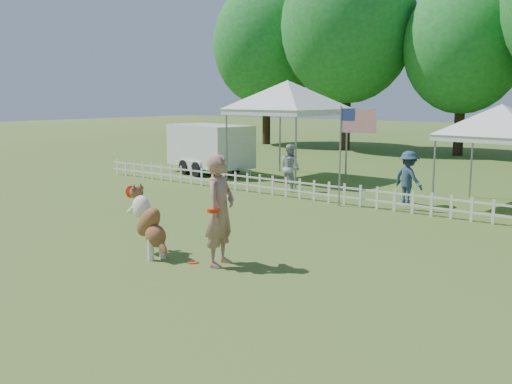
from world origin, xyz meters
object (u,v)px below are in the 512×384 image
(handler, at_px, (220,210))
(canopy_tent_left, at_px, (287,131))
(flag_pole, at_px, (340,157))
(spectator_b, at_px, (408,178))
(canopy_tent_right, at_px, (499,158))
(frisbee_on_turf, at_px, (193,262))
(dog, at_px, (149,222))
(cargo_trailer, at_px, (210,149))
(spectator_a, at_px, (290,168))

(handler, height_order, canopy_tent_left, canopy_tent_left)
(flag_pole, xyz_separation_m, spectator_b, (1.42, 1.31, -0.61))
(canopy_tent_left, xyz_separation_m, canopy_tent_right, (7.64, -1.05, -0.37))
(handler, xyz_separation_m, canopy_tent_left, (-5.33, 9.52, 0.74))
(canopy_tent_left, xyz_separation_m, flag_pole, (4.15, -3.35, -0.38))
(frisbee_on_turf, distance_m, spectator_b, 7.77)
(canopy_tent_left, bearing_deg, dog, -66.42)
(cargo_trailer, xyz_separation_m, spectator_a, (4.83, -1.44, -0.22))
(handler, xyz_separation_m, spectator_b, (0.24, 7.49, -0.24))
(spectator_a, relative_size, spectator_b, 0.99)
(canopy_tent_left, bearing_deg, frisbee_on_turf, -61.41)
(handler, distance_m, canopy_tent_right, 8.79)
(dog, xyz_separation_m, spectator_b, (1.67, 7.90, 0.10))
(canopy_tent_right, distance_m, flag_pole, 4.17)
(handler, relative_size, dog, 1.52)
(handler, relative_size, canopy_tent_left, 0.57)
(canopy_tent_left, xyz_separation_m, cargo_trailer, (-3.23, -0.64, -0.77))
(handler, relative_size, flag_pole, 0.73)
(handler, bearing_deg, cargo_trailer, 28.64)
(handler, xyz_separation_m, dog, (-1.43, -0.41, -0.34))
(cargo_trailer, relative_size, spectator_a, 2.95)
(handler, relative_size, cargo_trailer, 0.45)
(canopy_tent_right, relative_size, flag_pole, 1.00)
(handler, bearing_deg, flag_pole, -4.47)
(frisbee_on_turf, xyz_separation_m, cargo_trailer, (-8.08, 9.10, 0.96))
(dog, bearing_deg, flag_pole, 101.86)
(handler, xyz_separation_m, canopy_tent_right, (2.30, 8.47, 0.37))
(dog, height_order, canopy_tent_right, canopy_tent_right)
(flag_pole, bearing_deg, canopy_tent_left, 132.48)
(frisbee_on_turf, height_order, canopy_tent_right, canopy_tent_right)
(frisbee_on_turf, height_order, flag_pole, flag_pole)
(frisbee_on_turf, distance_m, flag_pole, 6.57)
(frisbee_on_turf, height_order, spectator_b, spectator_b)
(cargo_trailer, distance_m, flag_pole, 7.88)
(handler, distance_m, spectator_b, 7.50)
(cargo_trailer, relative_size, spectator_b, 2.93)
(spectator_b, bearing_deg, flag_pole, 66.10)
(frisbee_on_turf, distance_m, cargo_trailer, 12.21)
(canopy_tent_left, height_order, spectator_b, canopy_tent_left)
(dog, xyz_separation_m, frisbee_on_turf, (0.94, 0.20, -0.64))
(frisbee_on_turf, height_order, spectator_a, spectator_a)
(dog, relative_size, canopy_tent_left, 0.38)
(dog, distance_m, cargo_trailer, 11.73)
(dog, bearing_deg, canopy_tent_left, 125.47)
(handler, distance_m, dog, 1.52)
(dog, bearing_deg, handler, 30.17)
(dog, height_order, canopy_tent_left, canopy_tent_left)
(spectator_a, bearing_deg, spectator_b, -168.55)
(spectator_a, bearing_deg, flag_pole, 164.32)
(canopy_tent_right, bearing_deg, dog, -108.21)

